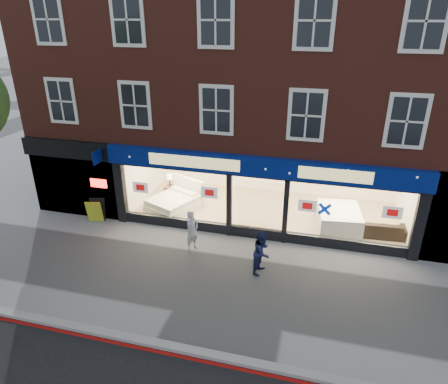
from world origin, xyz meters
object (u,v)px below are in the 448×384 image
at_px(display_bed, 175,202).
at_px(a_board, 96,211).
at_px(pedestrian_grey, 192,231).
at_px(sofa, 379,228).
at_px(mattress_stack, 339,219).
at_px(pedestrian_blue, 262,252).

bearing_deg(display_bed, a_board, -125.13).
bearing_deg(pedestrian_grey, sofa, -43.66).
distance_m(mattress_stack, a_board, 9.69).
height_order(mattress_stack, pedestrian_grey, pedestrian_grey).
distance_m(mattress_stack, sofa, 1.52).
distance_m(sofa, pedestrian_grey, 7.05).
bearing_deg(mattress_stack, display_bed, -179.17).
bearing_deg(a_board, sofa, -5.72).
xyz_separation_m(sofa, a_board, (-11.02, -1.55, 0.09)).
height_order(display_bed, pedestrian_grey, pedestrian_grey).
distance_m(sofa, a_board, 11.13).
bearing_deg(pedestrian_blue, a_board, 89.73).
relative_size(a_board, pedestrian_blue, 0.64).
xyz_separation_m(display_bed, pedestrian_blue, (4.34, -3.43, 0.33)).
distance_m(display_bed, mattress_stack, 6.76).
bearing_deg(a_board, pedestrian_grey, -26.52).
distance_m(display_bed, pedestrian_blue, 5.54).
xyz_separation_m(sofa, pedestrian_blue, (-3.92, -3.29, 0.35)).
height_order(pedestrian_grey, pedestrian_blue, pedestrian_grey).
distance_m(sofa, pedestrian_blue, 5.13).
bearing_deg(mattress_stack, sofa, -8.87).
height_order(display_bed, pedestrian_blue, pedestrian_blue).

